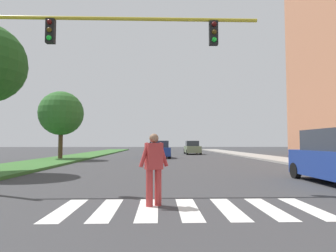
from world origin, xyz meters
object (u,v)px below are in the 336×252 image
Objects in this scene: tree_far at (61,113)px; sedan_distant at (192,148)px; sedan_far_horizon at (155,147)px; pedestrian_performer at (154,166)px; traffic_light_gantry at (51,52)px; sedan_midblock at (160,150)px.

tree_far is 1.28× the size of sedan_distant.
sedan_far_horizon is (7.60, 23.08, -3.20)m from tree_far.
pedestrian_performer is at bearing -89.05° from sedan_far_horizon.
pedestrian_performer is at bearing -35.66° from traffic_light_gantry.
pedestrian_performer is 0.42× the size of sedan_far_horizon.
sedan_midblock is 1.04× the size of sedan_distant.
tree_far is at bearing -158.32° from sedan_midblock.
tree_far is at bearing 107.70° from traffic_light_gantry.
sedan_midblock is 9.46m from sedan_distant.
sedan_far_horizon is (2.73, 38.36, -3.63)m from traffic_light_gantry.
sedan_distant is 12.31m from sedan_far_horizon.
sedan_midblock is at bearing 21.68° from tree_far.
pedestrian_performer reaches higher than sedan_far_horizon.
sedan_midblock is (3.56, 18.64, -3.62)m from traffic_light_gantry.
sedan_midblock is at bearing 79.19° from traffic_light_gantry.
traffic_light_gantry is at bearing -100.81° from sedan_midblock.
tree_far reaches higher than pedestrian_performer.
sedan_far_horizon is at bearing 85.94° from traffic_light_gantry.
tree_far reaches higher than sedan_far_horizon.
pedestrian_performer is at bearing -64.96° from tree_far.
sedan_distant is (4.18, 8.49, 0.02)m from sedan_midblock.
tree_far is 16.05m from traffic_light_gantry.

